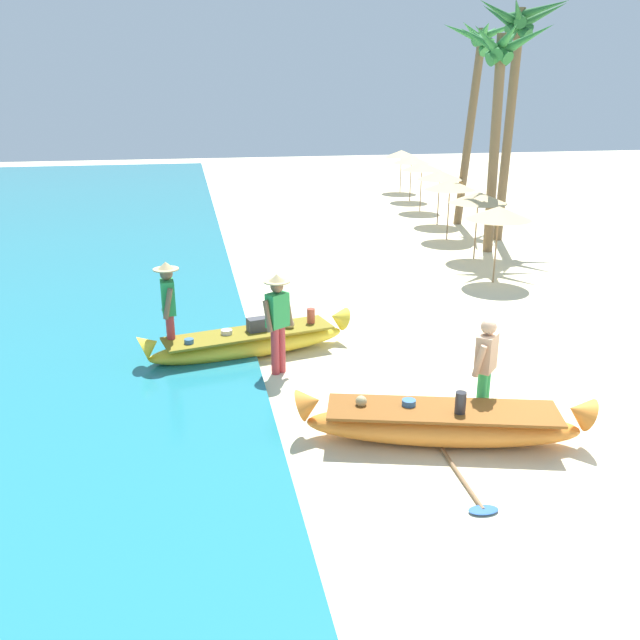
% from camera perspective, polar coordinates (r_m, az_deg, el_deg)
% --- Properties ---
extents(ground_plane, '(80.00, 80.00, 0.00)m').
position_cam_1_polar(ground_plane, '(10.62, 16.44, -7.68)').
color(ground_plane, beige).
extents(boat_orange_foreground, '(4.01, 1.72, 0.81)m').
position_cam_1_polar(boat_orange_foreground, '(9.48, 10.21, -8.62)').
color(boat_orange_foreground, orange).
rests_on(boat_orange_foreground, ground).
extents(boat_yellow_midground, '(3.96, 1.53, 0.75)m').
position_cam_1_polar(boat_yellow_midground, '(12.30, -5.93, -1.87)').
color(boat_yellow_midground, yellow).
rests_on(boat_yellow_midground, ground).
extents(person_vendor_hatted, '(0.57, 0.47, 1.75)m').
position_cam_1_polar(person_vendor_hatted, '(11.29, -3.60, 0.28)').
color(person_vendor_hatted, '#B2383D').
rests_on(person_vendor_hatted, ground).
extents(person_tourist_customer, '(0.51, 0.53, 1.61)m').
position_cam_1_polar(person_tourist_customer, '(9.83, 13.77, -3.80)').
color(person_tourist_customer, green).
rests_on(person_tourist_customer, ground).
extents(person_vendor_assistant, '(0.44, 0.56, 1.83)m').
position_cam_1_polar(person_vendor_assistant, '(11.99, -12.66, 1.25)').
color(person_vendor_assistant, '#B2383D').
rests_on(person_vendor_assistant, ground).
extents(parasol_row_0, '(1.60, 1.60, 1.91)m').
position_cam_1_polar(parasol_row_0, '(17.15, 14.85, 8.72)').
color(parasol_row_0, '#8E6B47').
rests_on(parasol_row_0, ground).
extents(parasol_row_1, '(1.60, 1.60, 1.91)m').
position_cam_1_polar(parasol_row_1, '(19.51, 13.21, 10.03)').
color(parasol_row_1, '#8E6B47').
rests_on(parasol_row_1, ground).
extents(parasol_row_2, '(1.60, 1.60, 1.91)m').
position_cam_1_polar(parasol_row_2, '(21.97, 10.91, 11.15)').
color(parasol_row_2, '#8E6B47').
rests_on(parasol_row_2, ground).
extents(parasol_row_3, '(1.60, 1.60, 1.91)m').
position_cam_1_polar(parasol_row_3, '(24.42, 10.07, 11.96)').
color(parasol_row_3, '#8E6B47').
rests_on(parasol_row_3, ground).
extents(parasol_row_4, '(1.60, 1.60, 1.91)m').
position_cam_1_polar(parasol_row_4, '(27.08, 8.59, 12.70)').
color(parasol_row_4, '#8E6B47').
rests_on(parasol_row_4, ground).
extents(parasol_row_5, '(1.60, 1.60, 1.91)m').
position_cam_1_polar(parasol_row_5, '(29.65, 7.72, 13.27)').
color(parasol_row_5, '#8E6B47').
rests_on(parasol_row_5, ground).
extents(parasol_row_6, '(1.60, 1.60, 1.91)m').
position_cam_1_polar(parasol_row_6, '(32.14, 6.88, 13.74)').
color(parasol_row_6, '#8E6B47').
rests_on(parasol_row_6, ground).
extents(palm_tree_tall_inland, '(3.01, 2.68, 7.15)m').
position_cam_1_polar(palm_tree_tall_inland, '(22.21, 16.30, 21.16)').
color(palm_tree_tall_inland, brown).
rests_on(palm_tree_tall_inland, ground).
extents(palm_tree_leaning_seaward, '(2.68, 2.82, 6.35)m').
position_cam_1_polar(palm_tree_leaning_seaward, '(20.34, 15.05, 19.89)').
color(palm_tree_leaning_seaward, brown).
rests_on(palm_tree_leaning_seaward, ground).
extents(palm_tree_mid_cluster, '(2.58, 2.40, 6.79)m').
position_cam_1_polar(palm_tree_mid_cluster, '(24.75, 13.29, 20.61)').
color(palm_tree_mid_cluster, brown).
rests_on(palm_tree_mid_cluster, ground).
extents(paddle, '(0.36, 1.51, 0.05)m').
position_cam_1_polar(paddle, '(8.62, 12.46, -13.74)').
color(paddle, '#8E6B47').
rests_on(paddle, ground).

